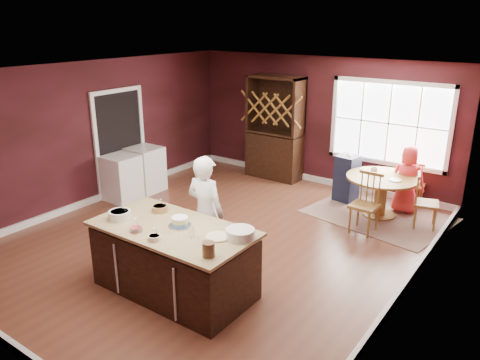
{
  "coord_description": "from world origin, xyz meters",
  "views": [
    {
      "loc": [
        4.33,
        -5.45,
        3.42
      ],
      "look_at": [
        0.35,
        0.12,
        1.05
      ],
      "focal_mm": 35.0,
      "sensor_mm": 36.0,
      "label": 1
    }
  ],
  "objects_px": {
    "chair_east": "(427,201)",
    "dryer": "(145,169)",
    "baker": "(206,213)",
    "toddler": "(351,162)",
    "high_chair": "(347,177)",
    "hutch": "(275,128)",
    "layer_cake": "(180,222)",
    "chair_south": "(365,203)",
    "seated_woman": "(407,180)",
    "washer": "(122,178)",
    "chair_north": "(414,183)",
    "dining_table": "(381,188)",
    "kitchen_island": "(174,261)"
  },
  "relations": [
    {
      "from": "layer_cake",
      "to": "chair_east",
      "type": "relative_size",
      "value": 0.31
    },
    {
      "from": "toddler",
      "to": "dining_table",
      "type": "bearing_deg",
      "value": -25.02
    },
    {
      "from": "kitchen_island",
      "to": "chair_south",
      "type": "relative_size",
      "value": 2.06
    },
    {
      "from": "chair_east",
      "to": "dining_table",
      "type": "bearing_deg",
      "value": 71.75
    },
    {
      "from": "baker",
      "to": "toddler",
      "type": "distance_m",
      "value": 3.66
    },
    {
      "from": "chair_east",
      "to": "chair_north",
      "type": "height_order",
      "value": "chair_east"
    },
    {
      "from": "hutch",
      "to": "baker",
      "type": "bearing_deg",
      "value": -71.6
    },
    {
      "from": "layer_cake",
      "to": "washer",
      "type": "relative_size",
      "value": 0.33
    },
    {
      "from": "dining_table",
      "to": "kitchen_island",
      "type": "bearing_deg",
      "value": -108.1
    },
    {
      "from": "chair_south",
      "to": "chair_north",
      "type": "height_order",
      "value": "chair_south"
    },
    {
      "from": "dining_table",
      "to": "baker",
      "type": "height_order",
      "value": "baker"
    },
    {
      "from": "kitchen_island",
      "to": "chair_south",
      "type": "xyz_separation_m",
      "value": [
        1.33,
        3.18,
        0.08
      ]
    },
    {
      "from": "chair_north",
      "to": "high_chair",
      "type": "height_order",
      "value": "high_chair"
    },
    {
      "from": "baker",
      "to": "toddler",
      "type": "xyz_separation_m",
      "value": [
        0.65,
        3.6,
        -0.02
      ]
    },
    {
      "from": "high_chair",
      "to": "dryer",
      "type": "xyz_separation_m",
      "value": [
        -3.63,
        -1.9,
        -0.02
      ]
    },
    {
      "from": "kitchen_island",
      "to": "layer_cake",
      "type": "height_order",
      "value": "layer_cake"
    },
    {
      "from": "seated_woman",
      "to": "washer",
      "type": "relative_size",
      "value": 1.41
    },
    {
      "from": "dining_table",
      "to": "washer",
      "type": "distance_m",
      "value": 4.95
    },
    {
      "from": "chair_east",
      "to": "dryer",
      "type": "bearing_deg",
      "value": 90.56
    },
    {
      "from": "high_chair",
      "to": "dryer",
      "type": "distance_m",
      "value": 4.1
    },
    {
      "from": "dining_table",
      "to": "chair_south",
      "type": "xyz_separation_m",
      "value": [
        0.02,
        -0.84,
        -0.02
      ]
    },
    {
      "from": "layer_cake",
      "to": "dryer",
      "type": "xyz_separation_m",
      "value": [
        -3.19,
        2.4,
        -0.52
      ]
    },
    {
      "from": "chair_south",
      "to": "seated_woman",
      "type": "height_order",
      "value": "seated_woman"
    },
    {
      "from": "washer",
      "to": "chair_south",
      "type": "bearing_deg",
      "value": 16.66
    },
    {
      "from": "chair_east",
      "to": "dryer",
      "type": "xyz_separation_m",
      "value": [
        -5.26,
        -1.49,
        -0.02
      ]
    },
    {
      "from": "baker",
      "to": "toddler",
      "type": "bearing_deg",
      "value": -101.47
    },
    {
      "from": "chair_south",
      "to": "toddler",
      "type": "distance_m",
      "value": 1.44
    },
    {
      "from": "chair_east",
      "to": "chair_south",
      "type": "bearing_deg",
      "value": 119.71
    },
    {
      "from": "washer",
      "to": "baker",
      "type": "bearing_deg",
      "value": -19.42
    },
    {
      "from": "baker",
      "to": "toddler",
      "type": "relative_size",
      "value": 6.4
    },
    {
      "from": "seated_woman",
      "to": "layer_cake",
      "type": "bearing_deg",
      "value": 62.87
    },
    {
      "from": "chair_east",
      "to": "high_chair",
      "type": "height_order",
      "value": "chair_east"
    },
    {
      "from": "chair_north",
      "to": "seated_woman",
      "type": "bearing_deg",
      "value": 80.94
    },
    {
      "from": "dining_table",
      "to": "hutch",
      "type": "bearing_deg",
      "value": 164.31
    },
    {
      "from": "chair_east",
      "to": "washer",
      "type": "height_order",
      "value": "chair_east"
    },
    {
      "from": "dining_table",
      "to": "washer",
      "type": "relative_size",
      "value": 1.41
    },
    {
      "from": "toddler",
      "to": "dryer",
      "type": "bearing_deg",
      "value": -153.05
    },
    {
      "from": "baker",
      "to": "hutch",
      "type": "height_order",
      "value": "hutch"
    },
    {
      "from": "high_chair",
      "to": "hutch",
      "type": "bearing_deg",
      "value": 176.08
    },
    {
      "from": "chair_south",
      "to": "high_chair",
      "type": "bearing_deg",
      "value": 126.64
    },
    {
      "from": "seated_woman",
      "to": "dryer",
      "type": "relative_size",
      "value": 1.37
    },
    {
      "from": "chair_north",
      "to": "hutch",
      "type": "relative_size",
      "value": 0.4
    },
    {
      "from": "chair_north",
      "to": "high_chair",
      "type": "xyz_separation_m",
      "value": [
        -1.16,
        -0.49,
        0.02
      ]
    },
    {
      "from": "dining_table",
      "to": "layer_cake",
      "type": "distance_m",
      "value": 4.15
    },
    {
      "from": "dryer",
      "to": "dining_table",
      "type": "bearing_deg",
      "value": 18.99
    },
    {
      "from": "chair_south",
      "to": "dryer",
      "type": "distance_m",
      "value": 4.52
    },
    {
      "from": "kitchen_island",
      "to": "hutch",
      "type": "xyz_separation_m",
      "value": [
        -1.42,
        4.78,
        0.7
      ]
    },
    {
      "from": "baker",
      "to": "layer_cake",
      "type": "relative_size",
      "value": 5.58
    },
    {
      "from": "dining_table",
      "to": "layer_cake",
      "type": "bearing_deg",
      "value": -107.75
    },
    {
      "from": "chair_north",
      "to": "dryer",
      "type": "distance_m",
      "value": 5.35
    }
  ]
}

